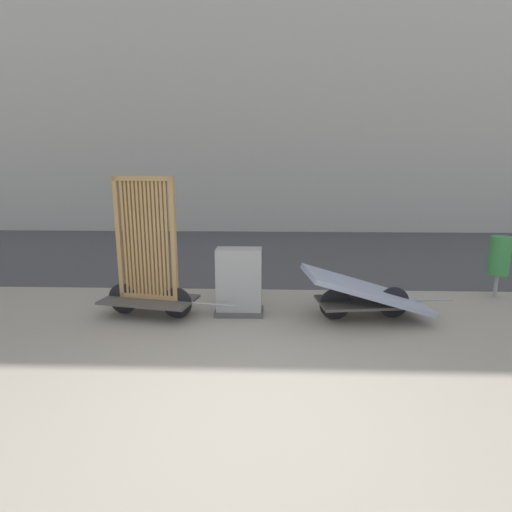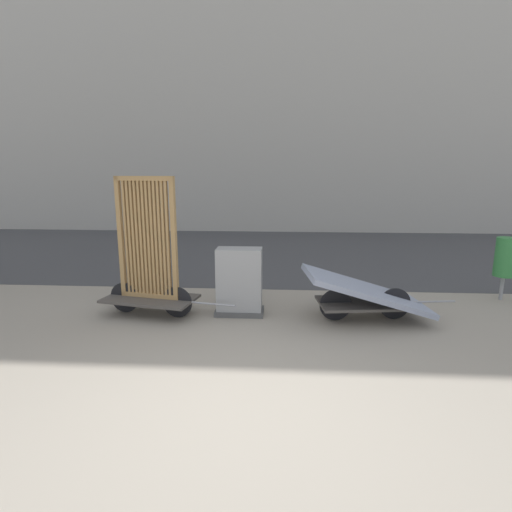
{
  "view_description": "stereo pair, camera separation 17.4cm",
  "coord_description": "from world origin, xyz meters",
  "px_view_note": "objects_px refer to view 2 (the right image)",
  "views": [
    {
      "loc": [
        0.21,
        -3.31,
        2.2
      ],
      "look_at": [
        0.0,
        2.58,
        0.97
      ],
      "focal_mm": 28.0,
      "sensor_mm": 36.0,
      "label": 1
    },
    {
      "loc": [
        0.38,
        -3.3,
        2.2
      ],
      "look_at": [
        0.0,
        2.58,
        0.97
      ],
      "focal_mm": 28.0,
      "sensor_mm": 36.0,
      "label": 2
    }
  ],
  "objects_px": {
    "trash_bin": "(506,258)",
    "bike_cart_with_bedframe": "(149,267)",
    "bike_cart_with_mattress": "(366,294)",
    "utility_cabinet": "(239,284)"
  },
  "relations": [
    {
      "from": "bike_cart_with_bedframe",
      "to": "utility_cabinet",
      "type": "relative_size",
      "value": 2.03
    },
    {
      "from": "bike_cart_with_mattress",
      "to": "utility_cabinet",
      "type": "xyz_separation_m",
      "value": [
        -1.94,
        0.12,
        0.08
      ]
    },
    {
      "from": "bike_cart_with_mattress",
      "to": "utility_cabinet",
      "type": "height_order",
      "value": "utility_cabinet"
    },
    {
      "from": "bike_cart_with_bedframe",
      "to": "utility_cabinet",
      "type": "height_order",
      "value": "bike_cart_with_bedframe"
    },
    {
      "from": "bike_cart_with_mattress",
      "to": "trash_bin",
      "type": "bearing_deg",
      "value": 16.73
    },
    {
      "from": "trash_bin",
      "to": "bike_cart_with_bedframe",
      "type": "bearing_deg",
      "value": -169.0
    },
    {
      "from": "bike_cart_with_bedframe",
      "to": "trash_bin",
      "type": "height_order",
      "value": "bike_cart_with_bedframe"
    },
    {
      "from": "utility_cabinet",
      "to": "trash_bin",
      "type": "height_order",
      "value": "trash_bin"
    },
    {
      "from": "bike_cart_with_mattress",
      "to": "trash_bin",
      "type": "distance_m",
      "value": 2.87
    },
    {
      "from": "utility_cabinet",
      "to": "trash_bin",
      "type": "relative_size",
      "value": 0.96
    }
  ]
}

